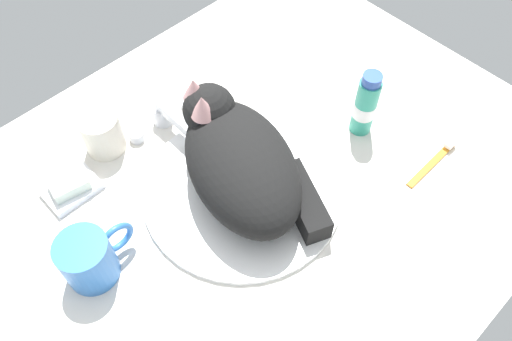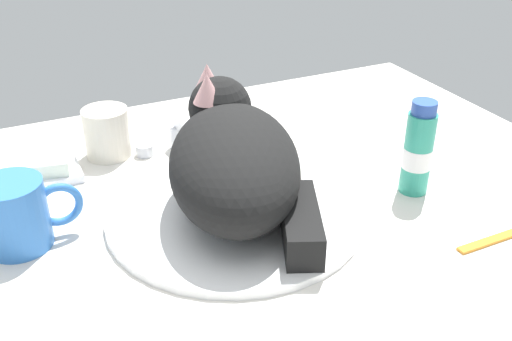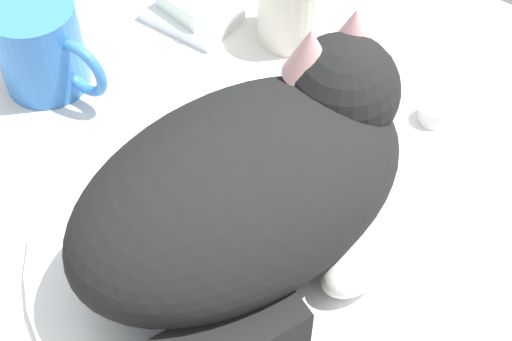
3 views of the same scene
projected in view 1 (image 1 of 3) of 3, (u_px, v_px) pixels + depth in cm
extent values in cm
cube|color=silver|center=(243.00, 196.00, 88.71)|extent=(110.00, 82.50, 3.00)
cylinder|color=white|center=(243.00, 190.00, 87.06)|extent=(33.64, 33.64, 1.01)
cylinder|color=silver|center=(162.00, 114.00, 94.68)|extent=(3.60, 3.60, 3.98)
cube|color=silver|center=(176.00, 118.00, 90.31)|extent=(2.00, 9.28, 2.00)
cylinder|color=silver|center=(137.00, 136.00, 93.21)|extent=(2.80, 2.80, 1.80)
cylinder|color=silver|center=(188.00, 101.00, 97.94)|extent=(2.80, 2.80, 1.80)
ellipsoid|color=black|center=(242.00, 166.00, 81.34)|extent=(24.44, 30.84, 12.89)
sphere|color=black|center=(209.00, 110.00, 83.37)|extent=(11.15, 11.15, 8.73)
ellipsoid|color=white|center=(214.00, 125.00, 84.05)|extent=(6.42, 6.95, 4.80)
cone|color=#DB9E9E|center=(203.00, 106.00, 78.94)|extent=(5.02, 5.02, 3.93)
cone|color=#DB9E9E|center=(194.00, 89.00, 80.98)|extent=(5.02, 5.02, 3.93)
cube|color=black|center=(303.00, 201.00, 82.77)|extent=(9.21, 13.97, 4.30)
ellipsoid|color=white|center=(273.00, 146.00, 89.32)|extent=(5.27, 6.48, 3.87)
cylinder|color=#3372C6|center=(87.00, 260.00, 75.61)|extent=(7.94, 7.94, 8.70)
torus|color=#3372C6|center=(117.00, 238.00, 77.65)|extent=(5.87, 1.00, 5.87)
cylinder|color=silver|center=(102.00, 133.00, 89.79)|extent=(6.94, 6.94, 7.68)
cube|color=white|center=(72.00, 189.00, 87.02)|extent=(9.00, 6.40, 1.20)
cube|color=silver|center=(69.00, 184.00, 85.64)|extent=(6.76, 5.44, 2.16)
cylinder|color=teal|center=(365.00, 107.00, 90.59)|extent=(3.95, 3.95, 11.68)
cylinder|color=white|center=(364.00, 109.00, 91.07)|extent=(4.03, 4.03, 2.92)
cylinder|color=#2D51AD|center=(372.00, 80.00, 85.05)|extent=(3.36, 3.36, 1.80)
cube|color=orange|center=(432.00, 163.00, 90.33)|extent=(13.15, 1.34, 0.80)
cube|color=white|center=(451.00, 143.00, 91.85)|extent=(2.22, 1.46, 0.80)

